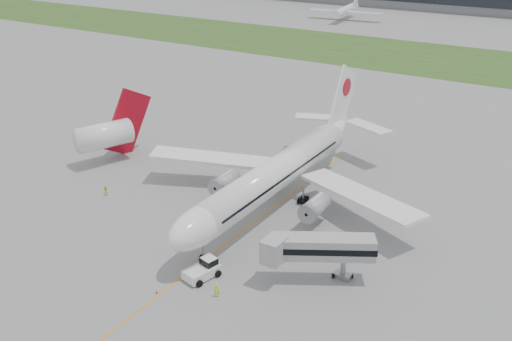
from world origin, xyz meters
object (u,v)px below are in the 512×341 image
Objects in this scene: pushback_tug at (204,269)px; neighbor_aircraft at (107,134)px; airliner at (279,171)px; jet_bridge at (316,248)px; ground_crew_near at (217,290)px.

neighbor_aircraft is at bearing 164.13° from pushback_tug.
jet_bridge is (14.35, -15.84, -1.00)m from airliner.
neighbor_aircraft is at bearing -177.19° from airliner.
ground_crew_near is at bearing -162.19° from jet_bridge.
airliner reaches higher than ground_crew_near.
airliner is 26.28m from ground_crew_near.
ground_crew_near is (6.00, -25.14, -4.74)m from airliner.
airliner reaches higher than jet_bridge.
jet_bridge is at bearing 42.00° from pushback_tug.
airliner reaches higher than pushback_tug.
ground_crew_near is at bearing -76.58° from airliner.
jet_bridge is (12.20, 6.73, 3.59)m from pushback_tug.
airliner is at bearing 22.63° from neighbor_aircraft.
airliner is 3.23× the size of neighbor_aircraft.
pushback_tug is 14.39m from jet_bridge.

